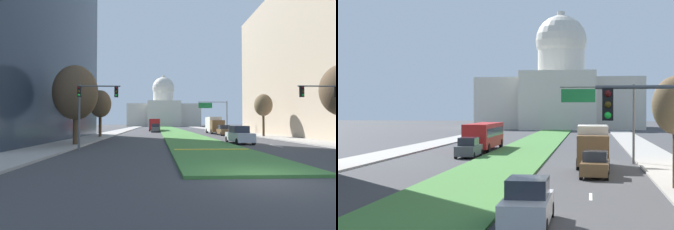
# 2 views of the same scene
# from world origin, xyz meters

# --- Properties ---
(ground_plane) EXTENTS (283.98, 283.98, 0.00)m
(ground_plane) POSITION_xyz_m (0.00, 64.54, 0.00)
(ground_plane) COLOR #3D3D3F
(grass_median) EXTENTS (6.23, 116.17, 0.14)m
(grass_median) POSITION_xyz_m (0.00, 58.09, 0.07)
(grass_median) COLOR #427A38
(grass_median) RESTS_ON ground_plane
(median_curb_nose) EXTENTS (5.61, 0.50, 0.04)m
(median_curb_nose) POSITION_xyz_m (0.00, 9.08, 0.16)
(median_curb_nose) COLOR gold
(median_curb_nose) RESTS_ON grass_median
(lane_dashes_right) EXTENTS (0.16, 62.68, 0.01)m
(lane_dashes_right) POSITION_xyz_m (6.90, 42.07, 0.00)
(lane_dashes_right) COLOR silver
(lane_dashes_right) RESTS_ON ground_plane
(sidewalk_left) EXTENTS (4.00, 116.17, 0.15)m
(sidewalk_left) POSITION_xyz_m (-12.69, 51.63, 0.07)
(sidewalk_left) COLOR #9E9991
(sidewalk_left) RESTS_ON ground_plane
(sidewalk_right) EXTENTS (4.00, 116.17, 0.15)m
(sidewalk_right) POSITION_xyz_m (12.69, 51.63, 0.07)
(sidewalk_right) COLOR #9E9991
(sidewalk_right) RESTS_ON ground_plane
(midrise_block_right) EXTENTS (14.55, 32.01, 23.37)m
(midrise_block_right) POSITION_xyz_m (21.96, 28.21, 11.68)
(midrise_block_right) COLOR tan
(midrise_block_right) RESTS_ON ground_plane
(capitol_building) EXTENTS (37.57, 29.66, 27.97)m
(capitol_building) POSITION_xyz_m (0.00, 128.24, 8.32)
(capitol_building) COLOR beige
(capitol_building) RESTS_ON ground_plane
(traffic_light_near_left) EXTENTS (3.34, 0.35, 5.20)m
(traffic_light_near_left) POSITION_xyz_m (-9.35, 10.35, 3.80)
(traffic_light_near_left) COLOR #515456
(traffic_light_near_left) RESTS_ON ground_plane
(traffic_light_near_right) EXTENTS (3.34, 0.35, 5.20)m
(traffic_light_near_right) POSITION_xyz_m (9.35, 9.52, 3.80)
(traffic_light_near_right) COLOR #515456
(traffic_light_near_right) RESTS_ON ground_plane
(overhead_guide_sign) EXTENTS (6.08, 0.20, 6.50)m
(overhead_guide_sign) POSITION_xyz_m (8.09, 41.08, 4.67)
(overhead_guide_sign) COLOR #515456
(overhead_guide_sign) RESTS_ON ground_plane
(street_tree_left_near) EXTENTS (4.08, 4.08, 7.51)m
(street_tree_left_near) POSITION_xyz_m (-11.66, 14.12, 4.94)
(street_tree_left_near) COLOR #4C3823
(street_tree_left_near) RESTS_ON ground_plane
(street_tree_left_mid) EXTENTS (3.11, 3.11, 6.75)m
(street_tree_left_mid) POSITION_xyz_m (-12.11, 26.52, 4.76)
(street_tree_left_mid) COLOR #4C3823
(street_tree_left_mid) RESTS_ON ground_plane
(street_tree_right_mid) EXTENTS (2.57, 2.57, 6.30)m
(street_tree_right_mid) POSITION_xyz_m (11.50, 26.25, 4.64)
(street_tree_right_mid) COLOR #4C3823
(street_tree_right_mid) RESTS_ON ground_plane
(sedan_lead_stopped) EXTENTS (1.83, 4.45, 1.82)m
(sedan_lead_stopped) POSITION_xyz_m (4.48, 16.09, 0.84)
(sedan_lead_stopped) COLOR #BCBCC1
(sedan_lead_stopped) RESTS_ON ground_plane
(sedan_midblock) EXTENTS (2.03, 4.39, 1.71)m
(sedan_midblock) POSITION_xyz_m (7.20, 31.96, 0.80)
(sedan_midblock) COLOR brown
(sedan_midblock) RESTS_ON ground_plane
(sedan_distant) EXTENTS (1.89, 4.68, 1.86)m
(sedan_distant) POSITION_xyz_m (-4.28, 45.31, 0.86)
(sedan_distant) COLOR #4C5156
(sedan_distant) RESTS_ON ground_plane
(box_truck_delivery) EXTENTS (2.40, 6.40, 3.20)m
(box_truck_delivery) POSITION_xyz_m (7.08, 38.22, 1.68)
(box_truck_delivery) COLOR brown
(box_truck_delivery) RESTS_ON ground_plane
(city_bus) EXTENTS (2.62, 11.00, 2.95)m
(city_bus) POSITION_xyz_m (-4.48, 53.99, 1.77)
(city_bus) COLOR #B21E1E
(city_bus) RESTS_ON ground_plane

